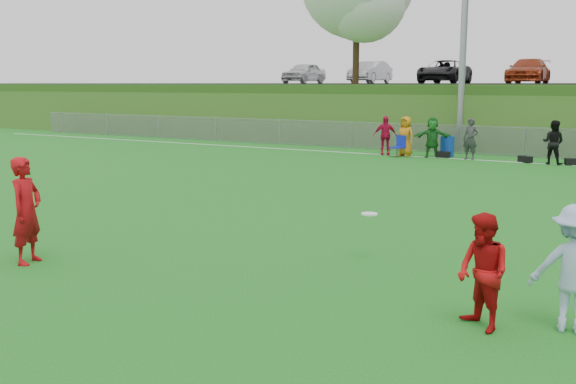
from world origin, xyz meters
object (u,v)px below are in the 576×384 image
Objects in this scene: player_red_left at (27,211)px; frisbee at (370,214)px; player_red_center at (483,272)px; player_blue at (574,269)px; recycling_bin at (447,146)px.

player_red_left reaches higher than frisbee.
player_blue is (1.00, 0.50, 0.06)m from player_red_center.
player_blue is 5.64× the size of frisbee.
player_red_left reaches higher than player_red_center.
frisbee is at bearing -78.75° from recycling_bin.
player_red_left is 1.24× the size of player_red_center.
player_red_left is 5.92m from frisbee.
player_red_center is 1.71× the size of recycling_bin.
frisbee is 0.33× the size of recycling_bin.
player_red_center is 20.04m from recycling_bin.
recycling_bin is (-5.83, 19.17, -0.31)m from player_red_center.
player_blue is 1.85× the size of recycling_bin.
player_blue is 19.89m from recycling_bin.
player_blue reaches higher than frisbee.
player_blue is (8.53, 1.26, -0.12)m from player_red_left.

